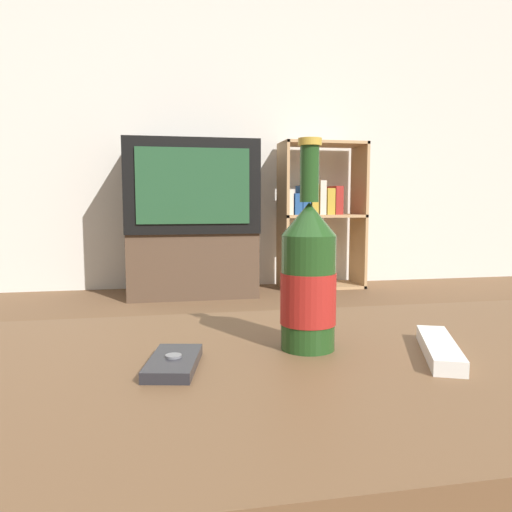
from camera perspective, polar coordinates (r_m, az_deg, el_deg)
back_wall at (r=3.71m, az=-8.50°, el=16.79°), size 8.00×0.05×2.60m
coffee_table at (r=0.69m, az=4.78°, el=-16.65°), size 1.19×0.60×0.41m
tv_stand at (r=3.35m, az=-7.37°, el=-0.81°), size 0.83×0.49×0.42m
television at (r=3.32m, az=-7.48°, el=7.80°), size 0.83×0.54×0.59m
bookshelf at (r=3.60m, az=7.16°, el=5.23°), size 0.59×0.30×1.03m
beer_bottle at (r=0.70m, az=6.00°, el=-2.55°), size 0.08×0.08×0.29m
cell_phone at (r=0.64m, az=-9.40°, el=-11.96°), size 0.08×0.13×0.02m
remote_control at (r=0.73m, az=20.23°, el=-9.90°), size 0.10×0.18×0.02m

